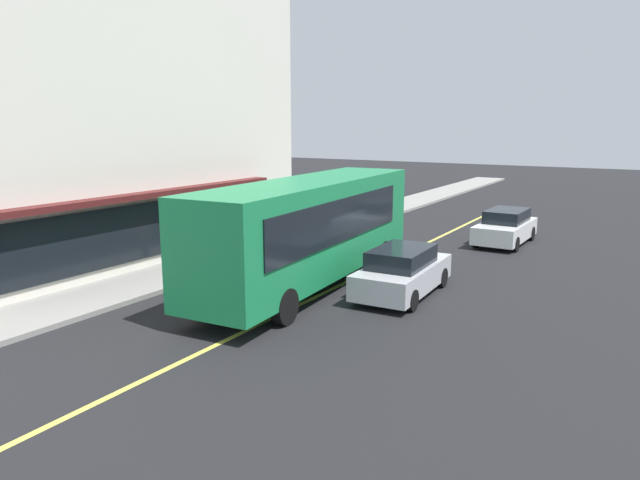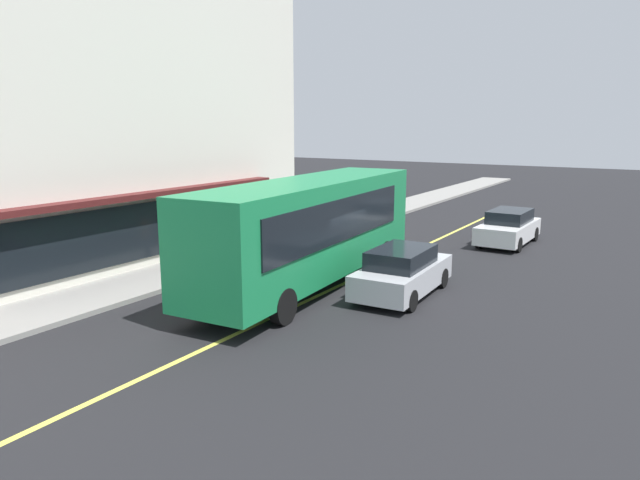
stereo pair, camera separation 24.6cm
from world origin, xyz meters
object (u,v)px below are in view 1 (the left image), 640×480
object	(u,v)px
car_silver	(402,272)
car_white	(505,227)
bus	(311,227)
pedestrian_at_corner	(190,241)

from	to	relation	value
car_silver	car_white	size ratio (longest dim) A/B	1.01
bus	car_silver	distance (m)	3.27
bus	car_silver	size ratio (longest dim) A/B	2.58
bus	car_white	distance (m)	11.02
car_silver	bus	bearing A→B (deg)	102.61
bus	car_silver	world-z (taller)	bus
car_white	bus	bearing A→B (deg)	159.93
bus	car_white	size ratio (longest dim) A/B	2.60
car_silver	car_white	distance (m)	9.66
car_silver	pedestrian_at_corner	bearing A→B (deg)	97.67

